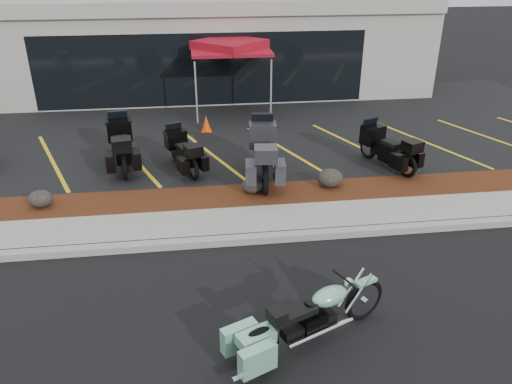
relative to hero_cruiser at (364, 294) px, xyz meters
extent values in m
plane|color=black|center=(-2.11, 1.70, -0.49)|extent=(90.00, 90.00, 0.00)
cube|color=gray|center=(-2.11, 2.60, -0.42)|extent=(24.00, 0.25, 0.15)
cube|color=gray|center=(-2.11, 3.30, -0.42)|extent=(24.00, 1.20, 0.15)
cube|color=#3D1A0D|center=(-2.11, 4.50, -0.41)|extent=(24.00, 1.20, 0.16)
cube|color=black|center=(-2.11, 9.90, -0.42)|extent=(26.00, 9.60, 0.15)
cube|color=#AAA59A|center=(-2.11, 16.20, 1.51)|extent=(18.00, 8.00, 4.00)
cube|color=black|center=(-2.11, 12.22, 1.01)|extent=(12.00, 0.06, 2.60)
cube|color=#AAA59A|center=(-2.11, 12.19, 3.11)|extent=(18.00, 0.30, 0.50)
ellipsoid|color=black|center=(-6.10, 4.49, -0.14)|extent=(0.56, 0.47, 0.40)
ellipsoid|color=black|center=(-1.23, 4.59, -0.15)|extent=(0.53, 0.44, 0.37)
ellipsoid|color=black|center=(0.71, 4.69, -0.11)|extent=(0.64, 0.54, 0.45)
cone|color=#DE4607|center=(-2.15, 9.30, -0.09)|extent=(0.38, 0.38, 0.51)
cylinder|color=silver|center=(-2.58, 10.42, 0.69)|extent=(0.06, 0.06, 2.06)
cylinder|color=silver|center=(-0.09, 10.06, 0.69)|extent=(0.06, 0.06, 2.06)
cylinder|color=silver|center=(-2.22, 12.90, 0.69)|extent=(0.06, 0.06, 2.06)
cylinder|color=silver|center=(0.26, 12.54, 0.69)|extent=(0.06, 0.06, 2.06)
cube|color=maroon|center=(-1.16, 11.48, 1.85)|extent=(3.04, 3.04, 0.11)
cube|color=maroon|center=(-1.16, 11.48, 2.01)|extent=(2.76, 2.76, 0.31)
camera|label=1|loc=(-2.55, -6.17, 4.95)|focal=35.00mm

